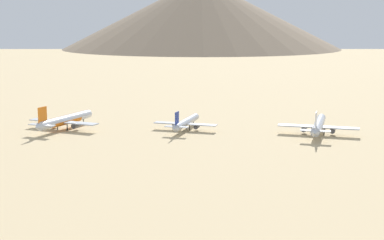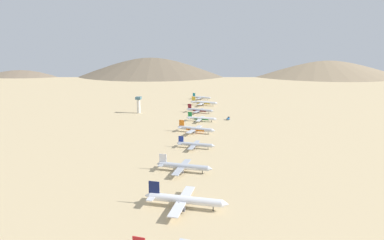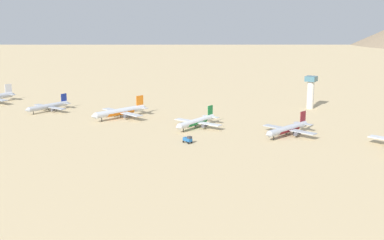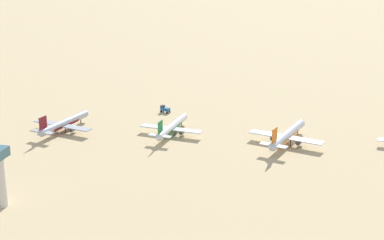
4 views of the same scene
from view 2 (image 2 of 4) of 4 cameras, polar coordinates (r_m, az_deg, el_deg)
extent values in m
plane|color=tan|center=(369.04, 0.71, -2.23)|extent=(2740.95, 2740.95, 0.00)
cylinder|color=white|center=(205.02, -1.13, -13.15)|extent=(43.77, 6.98, 4.60)
cone|color=white|center=(200.96, 5.63, -13.77)|extent=(4.11, 4.71, 4.51)
cone|color=white|center=(211.60, -7.45, -12.40)|extent=(3.61, 4.32, 4.14)
cube|color=#141E51|center=(207.98, -6.34, -11.20)|extent=(6.67, 0.79, 8.47)
cube|color=silver|center=(210.23, -6.50, -12.41)|extent=(4.66, 14.72, 0.44)
cube|color=silver|center=(205.79, -1.63, -13.29)|extent=(8.30, 41.43, 0.54)
cylinder|color=#4C4C54|center=(212.62, -0.85, -12.90)|extent=(5.23, 3.06, 2.78)
cylinder|color=#4C4C54|center=(200.03, -1.91, -14.63)|extent=(5.23, 3.06, 2.78)
cylinder|color=black|center=(203.13, 3.55, -14.30)|extent=(0.53, 0.53, 4.62)
cylinder|color=black|center=(209.67, -1.73, -13.38)|extent=(0.53, 0.53, 4.62)
cylinder|color=black|center=(204.23, -2.20, -14.13)|extent=(0.53, 0.53, 4.62)
cylinder|color=#B2B7C1|center=(258.80, -1.38, -7.72)|extent=(37.79, 7.12, 3.97)
cone|color=#B2B7C1|center=(254.10, 3.09, -8.12)|extent=(3.66, 4.16, 3.89)
cone|color=#B2B7C1|center=(264.93, -5.62, -7.29)|extent=(3.21, 3.80, 3.57)
cube|color=white|center=(262.15, -4.87, -6.41)|extent=(5.75, 0.85, 7.31)
cube|color=#A4A8B2|center=(263.76, -4.98, -7.28)|extent=(4.39, 12.77, 0.38)
cube|color=#A4A8B2|center=(259.46, -1.72, -7.83)|extent=(8.19, 35.82, 0.47)
cylinder|color=#4C4C54|center=(265.37, -1.15, -7.68)|extent=(4.57, 2.76, 2.40)
cylinder|color=#4C4C54|center=(254.14, -1.94, -8.62)|extent=(4.57, 2.76, 2.40)
cylinder|color=black|center=(256.20, 1.72, -8.51)|extent=(0.46, 0.46, 3.99)
cylinder|color=black|center=(262.77, -1.76, -7.96)|extent=(0.46, 0.46, 3.99)
cylinder|color=black|center=(257.92, -2.11, -8.36)|extent=(0.46, 0.46, 3.99)
cylinder|color=white|center=(258.90, -1.38, -7.78)|extent=(20.94, 5.70, 3.98)
cylinder|color=#B2B7C1|center=(315.55, 0.57, -4.09)|extent=(31.78, 6.18, 3.34)
cone|color=#B2B7C1|center=(311.77, 3.63, -4.33)|extent=(3.09, 3.51, 3.27)
cone|color=#B2B7C1|center=(320.16, -2.39, -3.86)|extent=(2.72, 3.21, 3.00)
cube|color=navy|center=(318.16, -1.85, -3.23)|extent=(4.84, 0.74, 6.15)
cube|color=#A4A8B2|center=(319.30, -1.94, -3.84)|extent=(3.75, 10.75, 0.32)
cube|color=#A4A8B2|center=(316.04, 0.33, -4.18)|extent=(7.07, 30.12, 0.40)
cylinder|color=#4C4C54|center=(321.09, 0.70, -4.13)|extent=(3.85, 2.34, 2.02)
cylinder|color=#4C4C54|center=(311.36, 0.21, -4.67)|extent=(3.85, 2.34, 2.02)
cylinder|color=black|center=(313.40, 2.69, -4.61)|extent=(0.39, 0.39, 3.35)
cylinder|color=black|center=(318.78, 0.29, -4.30)|extent=(0.39, 0.39, 3.35)
cylinder|color=black|center=(314.57, 0.07, -4.53)|extent=(0.39, 0.39, 3.35)
cylinder|color=silver|center=(370.07, 0.61, -1.48)|extent=(37.88, 12.18, 4.00)
cone|color=silver|center=(363.00, 3.63, -1.78)|extent=(4.15, 4.56, 3.92)
cone|color=silver|center=(378.04, -2.25, -1.18)|extent=(3.66, 4.16, 3.60)
cube|color=orange|center=(375.41, -1.74, -0.54)|extent=(5.73, 1.62, 7.37)
cube|color=#B6BBC5|center=(376.65, -1.82, -1.17)|extent=(6.05, 13.07, 0.38)
cube|color=#B6BBC5|center=(370.82, 0.39, -1.56)|extent=(12.95, 36.10, 0.47)
cylinder|color=#4C4C54|center=(376.54, 0.87, -1.57)|extent=(4.85, 3.33, 2.42)
cylinder|color=#4C4C54|center=(365.21, 0.13, -2.01)|extent=(4.85, 3.33, 2.42)
cylinder|color=black|center=(365.62, 2.70, -2.05)|extent=(0.46, 0.46, 4.02)
cylinder|color=black|center=(374.08, 0.40, -1.70)|extent=(0.46, 0.46, 4.02)
cylinder|color=black|center=(369.18, 0.07, -1.90)|extent=(0.46, 0.46, 4.02)
cylinder|color=orange|center=(370.14, 0.61, -1.52)|extent=(21.23, 8.47, 4.01)
cylinder|color=silver|center=(424.62, 1.57, 0.27)|extent=(33.64, 5.85, 3.53)
cone|color=silver|center=(421.10, 3.99, 0.14)|extent=(3.21, 3.66, 3.46)
cone|color=silver|center=(428.84, -0.78, 0.40)|extent=(2.82, 3.35, 3.18)
cube|color=#197A38|center=(427.15, -0.35, 0.92)|extent=(5.12, 0.68, 6.51)
cube|color=silver|center=(428.06, -0.42, 0.43)|extent=(3.74, 11.34, 0.33)
cube|color=silver|center=(425.05, 1.39, 0.20)|extent=(6.84, 31.86, 0.42)
cylinder|color=#4C4C54|center=(430.48, 1.65, 0.18)|extent=(4.04, 2.41, 2.14)
cylinder|color=#4C4C54|center=(419.85, 1.32, -0.13)|extent=(4.04, 2.41, 2.14)
cylinder|color=black|center=(422.54, 3.25, -0.10)|extent=(0.41, 0.41, 3.55)
cylinder|color=black|center=(427.88, 1.34, 0.08)|extent=(0.41, 0.41, 3.55)
cylinder|color=black|center=(423.28, 1.19, -0.06)|extent=(0.41, 0.41, 3.55)
cylinder|color=#197A38|center=(424.68, 1.57, 0.24)|extent=(18.61, 4.81, 3.54)
cylinder|color=#B2B7C1|center=(477.61, 1.30, 1.67)|extent=(34.81, 10.75, 3.67)
cone|color=#B2B7C1|center=(471.34, 3.45, 1.50)|extent=(3.77, 4.16, 3.60)
cone|color=#B2B7C1|center=(484.47, -0.77, 1.83)|extent=(3.33, 3.79, 3.31)
cube|color=maroon|center=(482.37, -0.39, 2.30)|extent=(5.27, 1.42, 6.77)
cube|color=#A4A8B2|center=(483.30, -0.46, 1.84)|extent=(5.41, 11.99, 0.35)
cube|color=#A4A8B2|center=(478.24, 1.14, 1.61)|extent=(11.49, 33.16, 0.44)
cylinder|color=#4C4C54|center=(483.55, 1.47, 1.56)|extent=(4.43, 3.01, 2.22)
cylinder|color=#4C4C54|center=(472.91, 0.97, 1.32)|extent=(4.43, 3.01, 2.22)
cylinder|color=black|center=(473.59, 2.79, 1.29)|extent=(0.43, 0.43, 3.69)
cylinder|color=black|center=(481.18, 1.14, 1.48)|extent=(0.43, 0.43, 3.69)
cylinder|color=black|center=(476.58, 0.92, 1.38)|extent=(0.43, 0.43, 3.69)
cylinder|color=maroon|center=(477.66, 1.30, 1.64)|extent=(19.49, 7.54, 3.68)
cylinder|color=silver|center=(536.73, 1.98, 2.93)|extent=(39.47, 11.14, 4.15)
cone|color=silver|center=(530.40, 4.18, 2.79)|extent=(4.17, 4.63, 4.07)
cone|color=silver|center=(543.77, -0.14, 3.06)|extent=(3.68, 4.23, 3.74)
cube|color=gold|center=(541.63, 0.25, 3.54)|extent=(5.99, 1.45, 7.65)
cube|color=silver|center=(542.56, 0.18, 3.08)|extent=(5.79, 13.54, 0.39)
cube|color=silver|center=(537.37, 1.81, 2.86)|extent=(12.04, 37.55, 0.49)
cylinder|color=#4C4C54|center=(543.48, 2.12, 2.81)|extent=(4.97, 3.30, 2.51)
cylinder|color=#4C4C54|center=(531.23, 1.67, 2.58)|extent=(4.97, 3.30, 2.51)
cylinder|color=black|center=(532.65, 3.50, 2.56)|extent=(0.48, 0.48, 4.18)
cylinder|color=black|center=(540.67, 1.80, 2.73)|extent=(0.48, 0.48, 4.18)
cylinder|color=black|center=(535.37, 1.60, 2.63)|extent=(0.48, 0.48, 4.18)
cylinder|color=gold|center=(536.79, 1.98, 2.89)|extent=(22.05, 7.97, 4.16)
cylinder|color=silver|center=(594.99, 1.56, 3.78)|extent=(31.39, 10.28, 3.32)
cone|color=silver|center=(588.97, 3.11, 3.68)|extent=(3.45, 3.80, 3.25)
cone|color=silver|center=(601.36, 0.06, 3.88)|extent=(3.05, 3.46, 2.99)
cube|color=#14727F|center=(599.58, 0.33, 4.23)|extent=(4.75, 1.37, 6.11)
cube|color=#B6BBC5|center=(600.30, 0.29, 3.90)|extent=(5.07, 10.84, 0.31)
cube|color=#B6BBC5|center=(595.55, 1.44, 3.74)|extent=(10.91, 29.92, 0.39)
cylinder|color=#4C4C54|center=(600.30, 1.69, 3.69)|extent=(4.03, 2.78, 2.01)
cylinder|color=#4C4C54|center=(590.67, 1.32, 3.55)|extent=(4.03, 2.78, 2.01)
cylinder|color=black|center=(591.05, 2.64, 3.52)|extent=(0.38, 0.38, 3.34)
cylinder|color=black|center=(598.18, 1.44, 3.64)|extent=(0.38, 0.38, 3.34)
cylinder|color=black|center=(594.01, 1.28, 3.58)|extent=(0.38, 0.38, 3.34)
cube|color=#1E5999|center=(435.48, 6.05, 0.25)|extent=(3.66, 5.64, 1.70)
cube|color=#333338|center=(436.74, 6.14, 0.48)|extent=(2.49, 2.31, 1.10)
cylinder|color=black|center=(437.98, 6.00, 0.14)|extent=(0.64, 1.15, 1.10)
cylinder|color=black|center=(437.20, 6.28, 0.11)|extent=(0.64, 1.15, 1.10)
cylinder|color=black|center=(434.36, 5.82, 0.04)|extent=(0.64, 1.15, 1.10)
cylinder|color=black|center=(433.58, 6.10, 0.01)|extent=(0.64, 1.15, 1.10)
cylinder|color=beige|center=(480.77, -8.88, 2.28)|extent=(4.80, 4.80, 19.47)
cube|color=#3F6B7A|center=(478.88, -8.93, 3.64)|extent=(7.20, 7.20, 3.60)
cone|color=#70604C|center=(1132.07, -6.27, 10.22)|extent=(492.42, 492.42, 100.21)
cone|color=#7A6854|center=(1245.81, -24.17, 8.90)|extent=(351.32, 351.32, 77.75)
cone|color=#8C775B|center=(1181.32, 20.17, 9.10)|extent=(483.98, 483.98, 78.25)
camera|label=1|loc=(397.51, -41.65, 3.17)|focal=54.53mm
camera|label=3|loc=(598.30, 29.33, 8.62)|focal=48.39mm
camera|label=4|loc=(468.14, -37.65, 11.32)|focal=59.46mm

